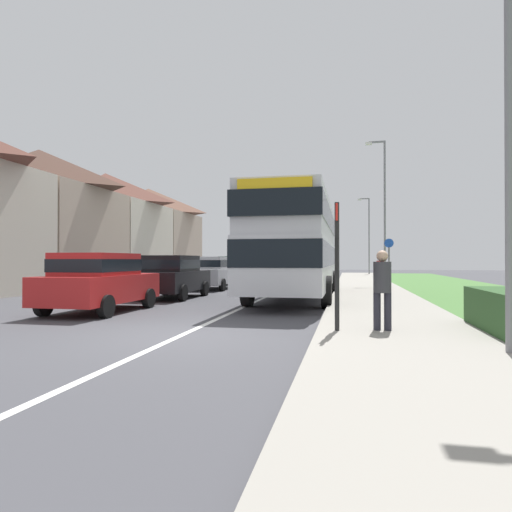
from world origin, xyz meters
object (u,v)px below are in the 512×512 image
object	(u,v)px
bus_stop_sign	(337,257)
parked_car_red	(99,280)
double_decker_bus	(297,243)
street_lamp_mid	(383,203)
pedestrian_walking_away	(380,271)
street_lamp_near	(501,91)
parked_car_silver	(212,271)
parked_car_dark_green	(237,269)
pedestrian_at_stop	(382,286)
parked_car_black	(172,275)
cycle_route_sign	(389,261)
street_lamp_far	(368,231)

from	to	relation	value
bus_stop_sign	parked_car_red	bearing A→B (deg)	158.05
double_decker_bus	street_lamp_mid	world-z (taller)	street_lamp_mid
pedestrian_walking_away	street_lamp_mid	world-z (taller)	street_lamp_mid
street_lamp_near	pedestrian_walking_away	bearing A→B (deg)	93.59
parked_car_silver	bus_stop_sign	bearing A→B (deg)	-62.94
parked_car_red	parked_car_dark_green	size ratio (longest dim) A/B	0.90
pedestrian_at_stop	parked_car_black	bearing A→B (deg)	135.24
parked_car_dark_green	cycle_route_sign	size ratio (longest dim) A/B	1.75
parked_car_red	street_lamp_far	world-z (taller)	street_lamp_far
double_decker_bus	street_lamp_mid	distance (m)	10.99
street_lamp_near	pedestrian_at_stop	bearing A→B (deg)	132.26
parked_car_dark_green	pedestrian_walking_away	distance (m)	10.34
street_lamp_near	bus_stop_sign	bearing A→B (deg)	147.77
parked_car_black	street_lamp_mid	distance (m)	14.16
cycle_route_sign	street_lamp_mid	world-z (taller)	street_lamp_mid
parked_car_silver	cycle_route_sign	size ratio (longest dim) A/B	1.61
bus_stop_sign	street_lamp_near	xyz separation A→B (m)	(2.44, -1.54, 2.46)
parked_car_dark_green	street_lamp_mid	distance (m)	9.56
pedestrian_walking_away	bus_stop_sign	distance (m)	11.71
cycle_route_sign	double_decker_bus	bearing A→B (deg)	-124.18
parked_car_red	pedestrian_walking_away	xyz separation A→B (m)	(8.33, 8.88, 0.06)
parked_car_silver	pedestrian_walking_away	world-z (taller)	pedestrian_walking_away
parked_car_black	bus_stop_sign	xyz separation A→B (m)	(6.46, -7.45, 0.63)
cycle_route_sign	street_lamp_mid	xyz separation A→B (m)	(0.05, 4.26, 3.34)
parked_car_dark_green	bus_stop_sign	distance (m)	19.11
street_lamp_near	parked_car_black	bearing A→B (deg)	134.69
pedestrian_walking_away	parked_car_black	bearing A→B (deg)	-152.86
double_decker_bus	street_lamp_mid	bearing A→B (deg)	68.55
pedestrian_walking_away	bus_stop_sign	size ratio (longest dim) A/B	0.64
pedestrian_walking_away	street_lamp_near	bearing A→B (deg)	-86.41
parked_car_silver	street_lamp_far	size ratio (longest dim) A/B	0.54
cycle_route_sign	street_lamp_near	xyz separation A→B (m)	(0.27, -15.23, 2.57)
parked_car_red	parked_car_dark_green	distance (m)	15.24
parked_car_silver	pedestrian_at_stop	distance (m)	14.50
cycle_route_sign	street_lamp_far	world-z (taller)	street_lamp_far
double_decker_bus	bus_stop_sign	xyz separation A→B (m)	(1.69, -8.02, -0.60)
street_lamp_near	street_lamp_mid	xyz separation A→B (m)	(-0.22, 19.49, 0.76)
parked_car_red	cycle_route_sign	distance (m)	14.14
pedestrian_at_stop	pedestrian_walking_away	distance (m)	11.41
parked_car_silver	parked_car_dark_green	bearing A→B (deg)	90.52
double_decker_bus	street_lamp_near	xyz separation A→B (m)	(4.12, -9.56, 1.86)
double_decker_bus	parked_car_red	xyz separation A→B (m)	(-5.03, -5.32, -1.22)
parked_car_black	street_lamp_mid	world-z (taller)	street_lamp_mid
street_lamp_far	street_lamp_mid	bearing A→B (deg)	-89.74
parked_car_red	parked_car_silver	bearing A→B (deg)	88.67
parked_car_silver	pedestrian_at_stop	world-z (taller)	pedestrian_at_stop
street_lamp_far	bus_stop_sign	bearing A→B (deg)	-93.41
pedestrian_at_stop	cycle_route_sign	world-z (taller)	cycle_route_sign
double_decker_bus	cycle_route_sign	world-z (taller)	double_decker_bus
parked_car_black	bus_stop_sign	distance (m)	9.88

